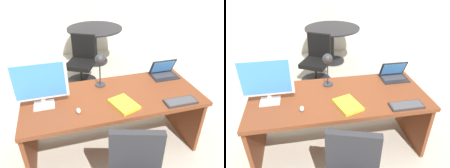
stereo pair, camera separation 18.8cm
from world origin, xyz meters
The scene contains 10 objects.
ground centered at (0.00, 1.50, 0.00)m, with size 12.00×12.00×0.00m, color #B7B2A3.
desk centered at (0.00, 0.05, 0.56)m, with size 1.90×0.81×0.75m.
monitor centered at (-0.71, 0.01, 1.03)m, with size 0.52×0.16×0.49m.
laptop centered at (0.73, 0.27, 0.82)m, with size 0.32×0.23×0.21m.
keyboard centered at (0.63, -0.31, 0.76)m, with size 0.34×0.14×0.02m.
mouse centered at (-0.40, -0.19, 0.77)m, with size 0.04×0.08×0.03m.
desk_lamp centered at (-0.08, 0.22, 1.04)m, with size 0.12×0.14×0.40m.
book centered at (0.06, -0.20, 0.77)m, with size 0.29×0.34×0.03m.
meeting_table centered at (0.32, 2.52, 0.59)m, with size 1.16×1.16×0.79m.
meeting_chair_near centered at (-0.10, 1.74, 0.34)m, with size 0.62×0.63×0.87m.
Camera 2 is at (-0.34, -1.86, 2.01)m, focal length 33.81 mm.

